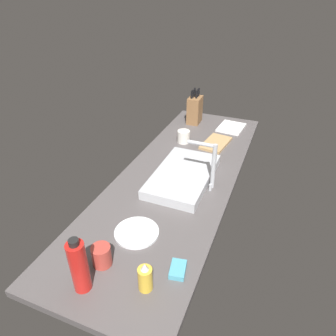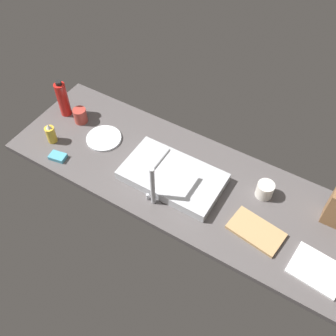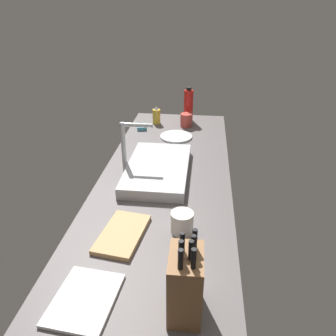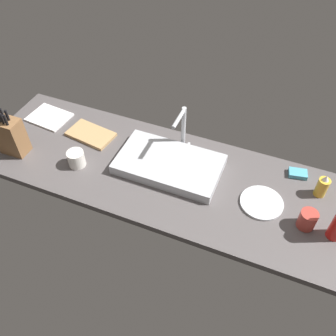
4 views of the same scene
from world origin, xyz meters
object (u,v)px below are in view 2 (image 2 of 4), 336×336
object	(u,v)px
dish_sponge	(58,157)
sink_basin	(172,176)
faucet	(154,180)
ceramic_cup	(265,190)
dinner_plate	(104,138)
dish_towel	(317,270)
coffee_mug	(80,116)
soap_bottle	(51,134)
cutting_board	(256,231)
water_bottle	(63,99)

from	to	relation	value
dish_sponge	sink_basin	bearing A→B (deg)	-162.16
faucet	ceramic_cup	distance (cm)	56.88
dinner_plate	dish_towel	xyz separation A→B (cm)	(-130.26, 15.48, 0.00)
sink_basin	dish_sponge	bearing A→B (deg)	17.84
coffee_mug	ceramic_cup	xyz separation A→B (cm)	(-114.82, -6.01, -0.27)
dish_towel	coffee_mug	xyz separation A→B (cm)	(150.90, -20.39, 3.95)
coffee_mug	dinner_plate	bearing A→B (deg)	166.62
dinner_plate	coffee_mug	xyz separation A→B (cm)	(20.63, -4.91, 3.95)
sink_basin	dish_sponge	size ratio (longest dim) A/B	5.87
soap_bottle	dish_towel	bearing A→B (deg)	-179.72
soap_bottle	coffee_mug	xyz separation A→B (cm)	(-3.81, -21.15, -1.00)
cutting_board	dish_towel	bearing A→B (deg)	172.34
dinner_plate	ceramic_cup	bearing A→B (deg)	-173.39
cutting_board	dish_sponge	bearing A→B (deg)	6.84
dinner_plate	ceramic_cup	size ratio (longest dim) A/B	2.32
sink_basin	ceramic_cup	world-z (taller)	ceramic_cup
sink_basin	faucet	bearing A→B (deg)	85.92
soap_bottle	coffee_mug	world-z (taller)	soap_bottle
dish_towel	dish_sponge	distance (cm)	143.54
cutting_board	ceramic_cup	world-z (taller)	ceramic_cup
faucet	cutting_board	world-z (taller)	faucet
faucet	dish_sponge	distance (cm)	62.93
soap_bottle	water_bottle	bearing A→B (deg)	-68.89
water_bottle	dish_towel	distance (cm)	164.86
coffee_mug	faucet	bearing A→B (deg)	159.95
cutting_board	dish_sponge	world-z (taller)	dish_sponge
faucet	dish_sponge	size ratio (longest dim) A/B	2.95
dish_towel	coffee_mug	size ratio (longest dim) A/B	2.51
sink_basin	soap_bottle	bearing A→B (deg)	8.82
soap_bottle	water_bottle	distance (cm)	24.16
cutting_board	ceramic_cup	xyz separation A→B (cm)	(5.20, -22.25, 3.38)
water_bottle	soap_bottle	bearing A→B (deg)	111.11
soap_bottle	dinner_plate	bearing A→B (deg)	-146.40
sink_basin	faucet	size ratio (longest dim) A/B	1.99
water_bottle	coffee_mug	bearing A→B (deg)	176.67
soap_bottle	faucet	bearing A→B (deg)	176.92
ceramic_cup	dish_sponge	bearing A→B (deg)	18.44
ceramic_cup	dish_sponge	size ratio (longest dim) A/B	0.97
water_bottle	dish_towel	size ratio (longest dim) A/B	1.06
soap_bottle	dinner_plate	world-z (taller)	soap_bottle
faucet	dinner_plate	size ratio (longest dim) A/B	1.30
cutting_board	dinner_plate	size ratio (longest dim) A/B	1.26
cutting_board	faucet	bearing A→B (deg)	9.72
sink_basin	water_bottle	size ratio (longest dim) A/B	2.17
faucet	dinner_plate	xyz separation A→B (cm)	(48.01, -20.14, -15.42)
cutting_board	dish_towel	world-z (taller)	cutting_board
sink_basin	dish_sponge	world-z (taller)	sink_basin
dish_sponge	coffee_mug	bearing A→B (deg)	-75.55
sink_basin	soap_bottle	xyz separation A→B (cm)	(73.54, 11.41, 2.87)
sink_basin	soap_bottle	world-z (taller)	soap_bottle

